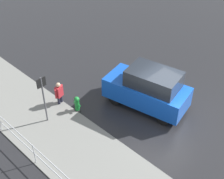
# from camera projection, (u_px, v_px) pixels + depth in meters

# --- Properties ---
(ground_plane) EXTENTS (60.00, 60.00, 0.00)m
(ground_plane) POSITION_uv_depth(u_px,v_px,m) (166.00, 118.00, 14.36)
(ground_plane) COLOR black
(kerb_strip) EXTENTS (24.00, 3.20, 0.04)m
(kerb_strip) POSITION_uv_depth(u_px,v_px,m) (101.00, 171.00, 11.96)
(kerb_strip) COLOR slate
(kerb_strip) RESTS_ON ground
(moving_hatchback) EXTENTS (4.16, 2.43, 2.06)m
(moving_hatchback) POSITION_uv_depth(u_px,v_px,m) (148.00, 89.00, 14.42)
(moving_hatchback) COLOR blue
(moving_hatchback) RESTS_ON ground
(fire_hydrant) EXTENTS (0.42, 0.31, 0.80)m
(fire_hydrant) POSITION_uv_depth(u_px,v_px,m) (77.00, 104.00, 14.53)
(fire_hydrant) COLOR #197A2D
(fire_hydrant) RESTS_ON ground
(pedestrian) EXTENTS (0.32, 0.56, 1.22)m
(pedestrian) POSITION_uv_depth(u_px,v_px,m) (59.00, 92.00, 14.78)
(pedestrian) COLOR #B2262D
(pedestrian) RESTS_ON ground
(sign_post) EXTENTS (0.07, 0.44, 2.40)m
(sign_post) POSITION_uv_depth(u_px,v_px,m) (43.00, 93.00, 13.25)
(sign_post) COLOR #4C4C51
(sign_post) RESTS_ON ground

